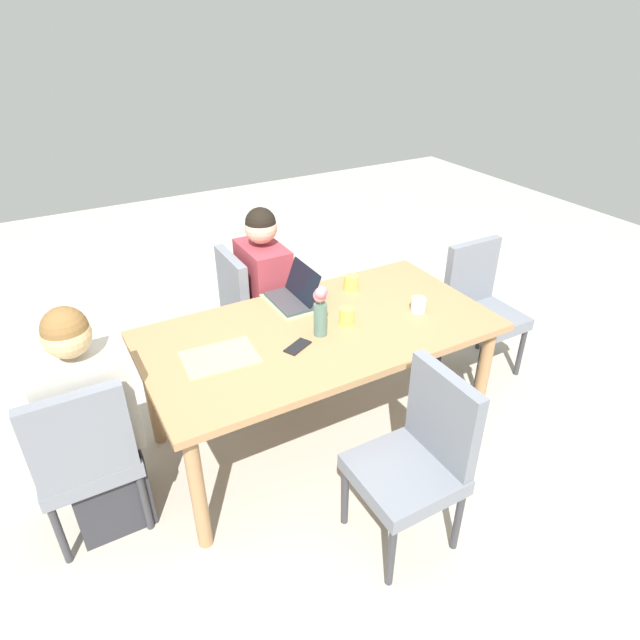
% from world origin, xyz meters
% --- Properties ---
extents(ground_plane, '(10.00, 10.00, 0.00)m').
position_xyz_m(ground_plane, '(0.00, 0.00, 0.00)').
color(ground_plane, '#B2A899').
extents(dining_table, '(1.89, 0.98, 0.74)m').
position_xyz_m(dining_table, '(0.00, 0.00, 0.66)').
color(dining_table, '#9E754C').
rests_on(dining_table, ground_plane).
extents(chair_near_left_near, '(0.44, 0.44, 0.90)m').
position_xyz_m(chair_near_left_near, '(0.08, -0.80, 0.50)').
color(chair_near_left_near, slate).
rests_on(chair_near_left_near, ground_plane).
extents(person_near_left_near, '(0.36, 0.40, 1.19)m').
position_xyz_m(person_near_left_near, '(0.00, -0.74, 0.53)').
color(person_near_left_near, '#2D2D33').
rests_on(person_near_left_near, ground_plane).
extents(chair_head_right_left_mid, '(0.44, 0.44, 0.90)m').
position_xyz_m(chair_head_right_left_mid, '(1.27, 0.07, 0.50)').
color(chair_head_right_left_mid, slate).
rests_on(chair_head_right_left_mid, ground_plane).
extents(person_head_right_left_mid, '(0.40, 0.36, 1.19)m').
position_xyz_m(person_head_right_left_mid, '(1.21, -0.00, 0.53)').
color(person_head_right_left_mid, '#2D2D33').
rests_on(person_head_right_left_mid, ground_plane).
extents(chair_head_left_left_far, '(0.44, 0.44, 0.90)m').
position_xyz_m(chair_head_left_left_far, '(-1.30, -0.10, 0.50)').
color(chair_head_left_left_far, slate).
rests_on(chair_head_left_left_far, ground_plane).
extents(chair_far_right_near, '(0.44, 0.44, 0.90)m').
position_xyz_m(chair_far_right_near, '(-0.05, 0.82, 0.50)').
color(chair_far_right_near, slate).
rests_on(chair_far_right_near, ground_plane).
extents(flower_vase, '(0.08, 0.08, 0.29)m').
position_xyz_m(flower_vase, '(0.03, 0.06, 0.91)').
color(flower_vase, '#4C6B60').
rests_on(flower_vase, dining_table).
extents(placemat_near_left_near, '(0.27, 0.37, 0.00)m').
position_xyz_m(placemat_near_left_near, '(0.00, -0.33, 0.74)').
color(placemat_near_left_near, '#7FAD70').
rests_on(placemat_near_left_near, dining_table).
extents(placemat_head_right_left_mid, '(0.38, 0.29, 0.00)m').
position_xyz_m(placemat_head_right_left_mid, '(0.57, -0.00, 0.74)').
color(placemat_head_right_left_mid, '#7FAD70').
rests_on(placemat_head_right_left_mid, dining_table).
extents(laptop_near_left_near, '(0.22, 0.32, 0.20)m').
position_xyz_m(laptop_near_left_near, '(-0.02, -0.33, 0.79)').
color(laptop_near_left_near, '#38383D').
rests_on(laptop_near_left_near, dining_table).
extents(coffee_mug_near_left, '(0.08, 0.08, 0.08)m').
position_xyz_m(coffee_mug_near_left, '(-0.57, 0.12, 0.78)').
color(coffee_mug_near_left, white).
rests_on(coffee_mug_near_left, dining_table).
extents(coffee_mug_near_right, '(0.09, 0.09, 0.09)m').
position_xyz_m(coffee_mug_near_right, '(-0.39, -0.31, 0.79)').
color(coffee_mug_near_right, '#DBC64C').
rests_on(coffee_mug_near_right, dining_table).
extents(coffee_mug_centre_left, '(0.08, 0.08, 0.09)m').
position_xyz_m(coffee_mug_centre_left, '(-0.15, 0.03, 0.79)').
color(coffee_mug_centre_left, '#DBC64C').
rests_on(coffee_mug_centre_left, dining_table).
extents(phone_black, '(0.17, 0.13, 0.01)m').
position_xyz_m(phone_black, '(0.19, 0.11, 0.75)').
color(phone_black, black).
rests_on(phone_black, dining_table).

